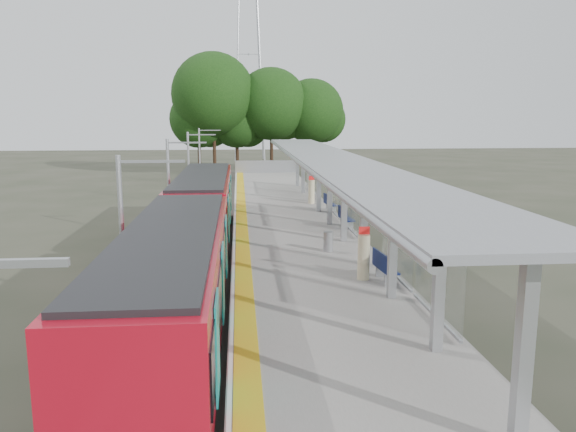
# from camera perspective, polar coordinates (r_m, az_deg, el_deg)

# --- Properties ---
(trackbed) EXTENTS (3.00, 70.00, 0.24)m
(trackbed) POSITION_cam_1_polar(r_m,az_deg,el_deg) (31.10, -8.31, -1.91)
(trackbed) COLOR #59544C
(trackbed) RESTS_ON ground
(platform) EXTENTS (6.00, 50.00, 1.00)m
(platform) POSITION_cam_1_polar(r_m,az_deg,el_deg) (31.09, -0.02, -1.09)
(platform) COLOR gray
(platform) RESTS_ON ground
(tactile_strip) EXTENTS (0.60, 50.00, 0.02)m
(tactile_strip) POSITION_cam_1_polar(r_m,az_deg,el_deg) (30.88, -4.74, -0.23)
(tactile_strip) COLOR gold
(tactile_strip) RESTS_ON platform
(end_fence) EXTENTS (6.00, 0.10, 1.20)m
(end_fence) POSITION_cam_1_polar(r_m,az_deg,el_deg) (55.61, -2.28, 5.05)
(end_fence) COLOR #9EA0A5
(end_fence) RESTS_ON platform
(train) EXTENTS (2.74, 27.60, 3.62)m
(train) POSITION_cam_1_polar(r_m,az_deg,el_deg) (22.40, -9.63, -1.62)
(train) COLOR black
(train) RESTS_ON ground
(canopy) EXTENTS (3.27, 38.00, 3.66)m
(canopy) POSITION_cam_1_polar(r_m,az_deg,el_deg) (27.00, 4.10, 5.11)
(canopy) COLOR #9EA0A5
(canopy) RESTS_ON platform
(pylon) EXTENTS (8.00, 4.00, 38.00)m
(pylon) POSITION_cam_1_polar(r_m,az_deg,el_deg) (84.30, -4.06, 18.64)
(pylon) COLOR #9EA0A5
(pylon) RESTS_ON ground
(tree_cluster) EXTENTS (19.24, 9.91, 13.25)m
(tree_cluster) POSITION_cam_1_polar(r_m,az_deg,el_deg) (62.45, -4.26, 11.12)
(tree_cluster) COLOR #382316
(tree_cluster) RESTS_ON ground
(catenary_masts) EXTENTS (2.08, 48.16, 5.40)m
(catenary_masts) POSITION_cam_1_polar(r_m,az_deg,el_deg) (29.81, -11.85, 2.90)
(catenary_masts) COLOR #9EA0A5
(catenary_masts) RESTS_ON ground
(bench_near) EXTENTS (0.60, 1.55, 1.03)m
(bench_near) POSITION_cam_1_polar(r_m,az_deg,el_deg) (19.36, 9.67, -5.04)
(bench_near) COLOR #101B50
(bench_near) RESTS_ON platform
(bench_mid) EXTENTS (0.61, 1.59, 1.06)m
(bench_mid) POSITION_cam_1_polar(r_m,az_deg,el_deg) (28.28, 5.79, -0.09)
(bench_mid) COLOR #101B50
(bench_mid) RESTS_ON platform
(bench_far) EXTENTS (0.65, 1.53, 1.01)m
(bench_far) POSITION_cam_1_polar(r_m,az_deg,el_deg) (33.02, 4.22, 1.37)
(bench_far) COLOR #101B50
(bench_far) RESTS_ON platform
(info_pillar_near) EXTENTS (0.42, 0.42, 1.85)m
(info_pillar_near) POSITION_cam_1_polar(r_m,az_deg,el_deg) (19.48, 7.69, -4.11)
(info_pillar_near) COLOR beige
(info_pillar_near) RESTS_ON platform
(info_pillar_far) EXTENTS (0.40, 0.40, 1.77)m
(info_pillar_far) POSITION_cam_1_polar(r_m,az_deg,el_deg) (35.95, 2.40, 2.49)
(info_pillar_far) COLOR beige
(info_pillar_far) RESTS_ON platform
(litter_bin) EXTENTS (0.53, 0.53, 0.83)m
(litter_bin) POSITION_cam_1_polar(r_m,az_deg,el_deg) (23.36, 4.11, -2.61)
(litter_bin) COLOR #9EA0A5
(litter_bin) RESTS_ON platform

